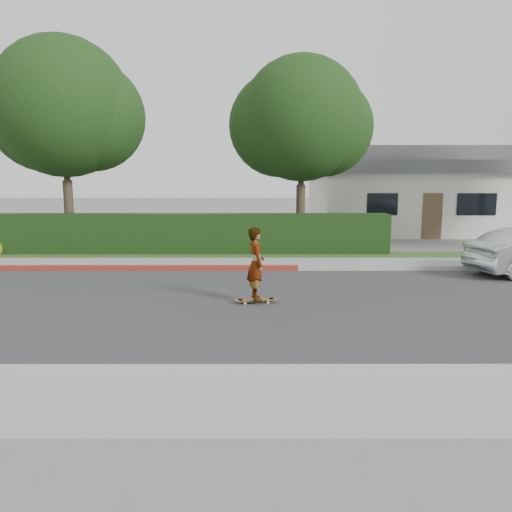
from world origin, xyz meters
name	(u,v)px	position (x,y,z in m)	size (l,w,h in m)	color
ground	(269,304)	(0.00, 0.00, 0.00)	(120.00, 120.00, 0.00)	slate
road	(269,304)	(0.00, 0.00, 0.01)	(60.00, 8.00, 0.01)	#2D2D30
curb_near	(276,372)	(0.00, -4.10, 0.07)	(60.00, 0.20, 0.15)	#9E9E99
sidewalk_near	(279,401)	(0.00, -5.00, 0.06)	(60.00, 1.60, 0.12)	gray
curb_far	(265,268)	(0.00, 4.10, 0.07)	(60.00, 0.20, 0.15)	#9E9E99
curb_red_section	(101,268)	(-5.00, 4.10, 0.08)	(12.00, 0.21, 0.15)	maroon
sidewalk_far	(265,264)	(0.00, 5.00, 0.06)	(60.00, 1.60, 0.12)	gray
planting_strip	(264,256)	(0.00, 6.60, 0.05)	(60.00, 1.60, 0.10)	#2D4C1E
hedge	(181,235)	(-3.00, 7.20, 0.75)	(15.00, 1.00, 1.50)	black
tree_left	(65,112)	(-7.51, 8.69, 5.26)	(5.99, 5.21, 8.00)	#33261C
tree_center	(301,123)	(1.49, 9.19, 4.90)	(5.66, 4.84, 7.44)	#33261C
house	(411,191)	(8.00, 16.00, 2.10)	(10.60, 8.60, 4.30)	beige
skateboard	(256,300)	(-0.28, 0.07, 0.09)	(1.00, 0.36, 0.09)	yellow
skateboarder	(256,264)	(-0.28, 0.07, 0.91)	(0.59, 0.39, 1.61)	white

